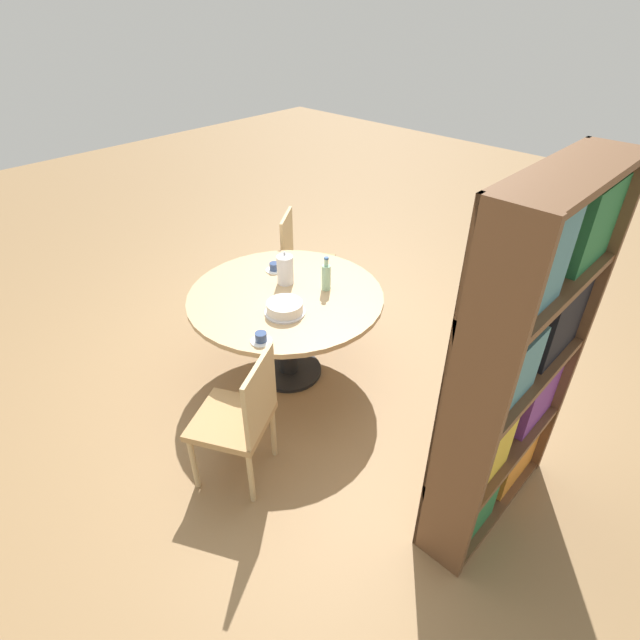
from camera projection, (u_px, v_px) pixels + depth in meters
ground_plane at (289, 372)px, 3.90m from camera, size 14.00×14.00×0.00m
dining_table at (286, 309)px, 3.57m from camera, size 1.38×1.38×0.71m
chair_a at (302, 260)px, 4.44m from camera, size 0.58×0.58×0.89m
chair_b at (241, 417)px, 2.84m from camera, size 0.57×0.57×0.89m
bookshelf at (513, 373)px, 2.40m from camera, size 0.99×0.28×1.96m
coffee_pot at (285, 269)px, 3.56m from camera, size 0.12×0.12×0.25m
water_bottle at (326, 276)px, 3.49m from camera, size 0.06×0.06×0.25m
cake_main at (285, 308)px, 3.27m from camera, size 0.27×0.27×0.08m
cup_a at (261, 338)px, 3.02m from camera, size 0.13×0.13×0.06m
cup_b at (274, 268)px, 3.76m from camera, size 0.13×0.13×0.06m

